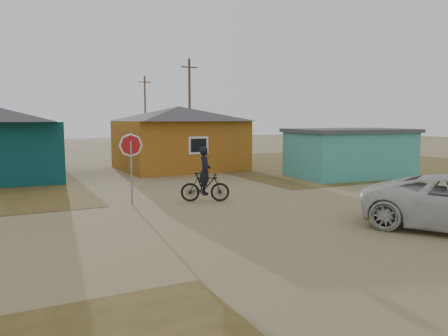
{
  "coord_description": "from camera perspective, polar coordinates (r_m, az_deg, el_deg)",
  "views": [
    {
      "loc": [
        -7.26,
        -11.6,
        3.17
      ],
      "look_at": [
        0.1,
        3.0,
        1.3
      ],
      "focal_mm": 35.0,
      "sensor_mm": 36.0,
      "label": 1
    }
  ],
  "objects": [
    {
      "name": "house_yellow",
      "position": [
        27.42,
        -5.88,
        4.05
      ],
      "size": [
        7.72,
        6.76,
        3.9
      ],
      "color": "#A45F19",
      "rests_on": "ground"
    },
    {
      "name": "house_beige_east",
      "position": [
        54.43,
        -8.27,
        5.08
      ],
      "size": [
        6.95,
        6.05,
        3.6
      ],
      "color": "tan",
      "rests_on": "ground"
    },
    {
      "name": "house_pale_west",
      "position": [
        45.64,
        -25.22,
        4.26
      ],
      "size": [
        7.04,
        6.15,
        3.6
      ],
      "color": "#A4B097",
      "rests_on": "ground"
    },
    {
      "name": "stop_sign",
      "position": [
        16.15,
        -12.06,
        1.95
      ],
      "size": [
        0.8,
        0.4,
        2.63
      ],
      "color": "gray",
      "rests_on": "ground"
    },
    {
      "name": "shed_turquoise",
      "position": [
        24.74,
        16.02,
        1.96
      ],
      "size": [
        6.71,
        4.93,
        2.6
      ],
      "color": "teal",
      "rests_on": "ground"
    },
    {
      "name": "grass_ne",
      "position": [
        32.67,
        14.03,
        0.77
      ],
      "size": [
        20.0,
        18.0,
        0.0
      ],
      "primitive_type": "cube",
      "color": "brown",
      "rests_on": "ground"
    },
    {
      "name": "cyclist",
      "position": [
        16.63,
        -2.5,
        -1.79
      ],
      "size": [
        1.91,
        1.25,
        2.1
      ],
      "color": "black",
      "rests_on": "ground"
    },
    {
      "name": "utility_pole_far",
      "position": [
        51.76,
        -10.25,
        7.5
      ],
      "size": [
        1.4,
        0.2,
        8.0
      ],
      "color": "brown",
      "rests_on": "ground"
    },
    {
      "name": "ground",
      "position": [
        14.05,
        5.18,
        -6.54
      ],
      "size": [
        120.0,
        120.0,
        0.0
      ],
      "primitive_type": "plane",
      "color": "#907B53"
    },
    {
      "name": "utility_pole_near",
      "position": [
        36.32,
        -4.51,
        8.03
      ],
      "size": [
        1.4,
        0.2,
        8.0
      ],
      "color": "brown",
      "rests_on": "ground"
    }
  ]
}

